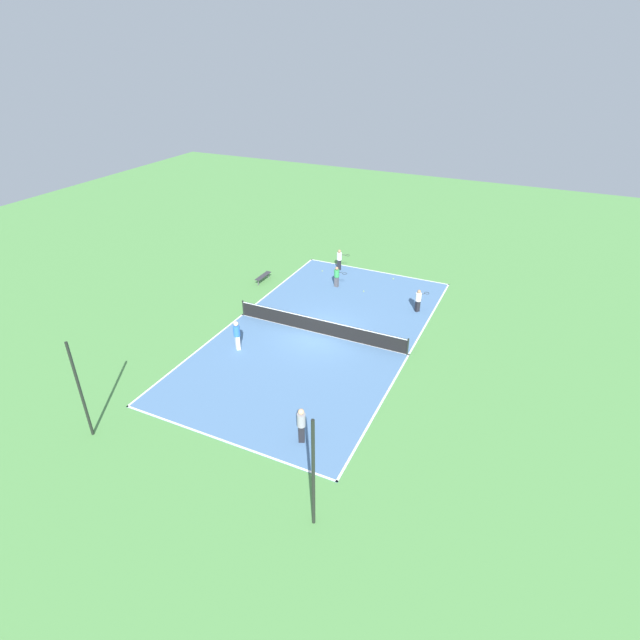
{
  "coord_description": "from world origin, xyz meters",
  "views": [
    {
      "loc": [
        -10.46,
        22.28,
        14.8
      ],
      "look_at": [
        0.0,
        0.0,
        0.9
      ],
      "focal_mm": 28.0,
      "sensor_mm": 36.0,
      "label": 1
    }
  ],
  "objects": [
    {
      "name": "player_far_white",
      "position": [
        2.59,
        -8.83,
        0.91
      ],
      "size": [
        0.98,
        0.49,
        1.56
      ],
      "rotation": [
        0.0,
        0.0,
        3.32
      ],
      "color": "black",
      "rests_on": "court_surface"
    },
    {
      "name": "player_near_blue",
      "position": [
        3.33,
        3.42,
        1.01
      ],
      "size": [
        0.51,
        0.51,
        1.72
      ],
      "rotation": [
        0.0,
        0.0,
        5.61
      ],
      "color": "white",
      "rests_on": "court_surface"
    },
    {
      "name": "player_near_white",
      "position": [
        -4.34,
        -5.0,
        0.86
      ],
      "size": [
        0.85,
        0.93,
        1.47
      ],
      "rotation": [
        0.0,
        0.0,
        4.03
      ],
      "color": "black",
      "rests_on": "court_surface"
    },
    {
      "name": "tennis_ball_right_alley",
      "position": [
        -1.53,
        -8.92,
        0.06
      ],
      "size": [
        0.07,
        0.07,
        0.07
      ],
      "primitive_type": "sphere",
      "color": "#CCE033",
      "rests_on": "court_surface"
    },
    {
      "name": "bench",
      "position": [
        6.6,
        -4.73,
        0.39
      ],
      "size": [
        0.36,
        1.64,
        0.45
      ],
      "rotation": [
        0.0,
        0.0,
        1.57
      ],
      "color": "#333338",
      "rests_on": "ground_plane"
    },
    {
      "name": "player_far_green",
      "position": [
        1.61,
        -6.11,
        0.85
      ],
      "size": [
        0.96,
        0.42,
        1.46
      ],
      "rotation": [
        0.0,
        0.0,
        3.04
      ],
      "color": "#4C4C51",
      "rests_on": "court_surface"
    },
    {
      "name": "fence_post_back_right",
      "position": [
        5.27,
        11.74,
        2.33
      ],
      "size": [
        0.12,
        0.12,
        4.66
      ],
      "color": "black",
      "rests_on": "ground_plane"
    },
    {
      "name": "fence_post_back_left",
      "position": [
        -5.27,
        11.74,
        2.33
      ],
      "size": [
        0.12,
        0.12,
        4.66
      ],
      "color": "black",
      "rests_on": "ground_plane"
    },
    {
      "name": "player_baseline_gray",
      "position": [
        -3.07,
        8.33,
        1.01
      ],
      "size": [
        0.47,
        0.47,
        1.73
      ],
      "rotation": [
        0.0,
        0.0,
        3.55
      ],
      "color": "black",
      "rests_on": "court_surface"
    },
    {
      "name": "tennis_net",
      "position": [
        0.0,
        0.0,
        0.52
      ],
      "size": [
        10.43,
        0.1,
        0.98
      ],
      "color": "black",
      "rests_on": "court_surface"
    },
    {
      "name": "tennis_ball_far_baseline",
      "position": [
        -0.34,
        -6.17,
        0.06
      ],
      "size": [
        0.07,
        0.07,
        0.07
      ],
      "primitive_type": "sphere",
      "color": "#CCE033",
      "rests_on": "court_surface"
    },
    {
      "name": "tennis_ball_near_net",
      "position": [
        3.59,
        -8.01,
        0.06
      ],
      "size": [
        0.07,
        0.07,
        0.07
      ],
      "primitive_type": "sphere",
      "color": "#CCE033",
      "rests_on": "court_surface"
    },
    {
      "name": "court_surface",
      "position": [
        0.0,
        0.0,
        0.01
      ],
      "size": [
        10.63,
        19.51,
        0.02
      ],
      "color": "#4C729E",
      "rests_on": "ground_plane"
    },
    {
      "name": "ground_plane",
      "position": [
        0.0,
        0.0,
        0.0
      ],
      "size": [
        80.0,
        80.0,
        0.0
      ],
      "primitive_type": "plane",
      "color": "#518E47"
    }
  ]
}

